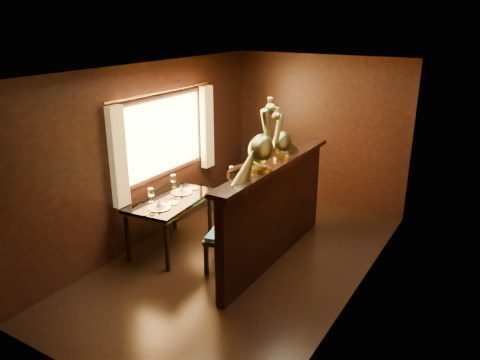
{
  "coord_description": "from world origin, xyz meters",
  "views": [
    {
      "loc": [
        2.8,
        -4.68,
        3.08
      ],
      "look_at": [
        -0.22,
        0.33,
        1.01
      ],
      "focal_mm": 35.0,
      "sensor_mm": 36.0,
      "label": 1
    }
  ],
  "objects_px": {
    "chair_right": "(239,200)",
    "peacock_right": "(282,133)",
    "dining_table": "(169,203)",
    "chair_left": "(234,222)",
    "peacock_left": "(261,136)"
  },
  "relations": [
    {
      "from": "chair_right",
      "to": "peacock_left",
      "type": "distance_m",
      "value": 1.51
    },
    {
      "from": "chair_right",
      "to": "peacock_right",
      "type": "height_order",
      "value": "peacock_right"
    },
    {
      "from": "chair_right",
      "to": "peacock_left",
      "type": "xyz_separation_m",
      "value": [
        0.7,
        -0.65,
        1.16
      ]
    },
    {
      "from": "peacock_left",
      "to": "dining_table",
      "type": "bearing_deg",
      "value": -178.33
    },
    {
      "from": "dining_table",
      "to": "peacock_right",
      "type": "xyz_separation_m",
      "value": [
        1.38,
        0.59,
        1.04
      ]
    },
    {
      "from": "chair_left",
      "to": "chair_right",
      "type": "xyz_separation_m",
      "value": [
        -0.4,
        0.77,
        -0.05
      ]
    },
    {
      "from": "chair_left",
      "to": "peacock_left",
      "type": "distance_m",
      "value": 1.15
    },
    {
      "from": "dining_table",
      "to": "chair_left",
      "type": "distance_m",
      "value": 1.09
    },
    {
      "from": "dining_table",
      "to": "chair_right",
      "type": "xyz_separation_m",
      "value": [
        0.68,
        0.69,
        -0.05
      ]
    },
    {
      "from": "peacock_left",
      "to": "peacock_right",
      "type": "distance_m",
      "value": 0.55
    },
    {
      "from": "chair_right",
      "to": "peacock_right",
      "type": "relative_size",
      "value": 1.71
    },
    {
      "from": "chair_right",
      "to": "peacock_left",
      "type": "relative_size",
      "value": 1.41
    },
    {
      "from": "chair_left",
      "to": "peacock_left",
      "type": "height_order",
      "value": "peacock_left"
    },
    {
      "from": "chair_left",
      "to": "peacock_left",
      "type": "xyz_separation_m",
      "value": [
        0.3,
        0.12,
        1.11
      ]
    },
    {
      "from": "peacock_left",
      "to": "chair_right",
      "type": "bearing_deg",
      "value": 136.99
    }
  ]
}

